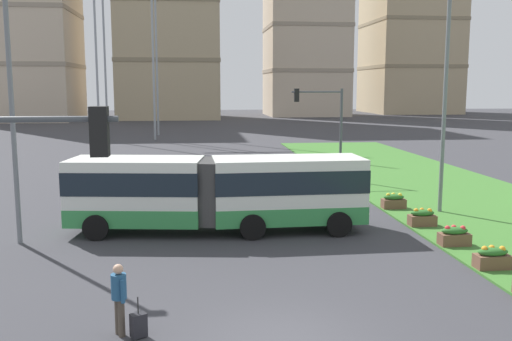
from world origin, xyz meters
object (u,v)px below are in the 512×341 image
at_px(pedestrian_crossing, 119,295).
at_px(traffic_light_far_right, 325,118).
at_px(flower_planter_4, 394,201).
at_px(apartment_tower_eastcentre, 411,2).
at_px(rolling_suitcase, 139,325).
at_px(streetlight_left, 12,104).
at_px(streetlight_median, 445,95).
at_px(flower_planter_3, 422,217).
at_px(articulated_bus, 218,191).
at_px(flower_planter_2, 454,236).
at_px(flower_planter_1, 492,258).

relative_size(pedestrian_crossing, traffic_light_far_right, 0.31).
bearing_deg(flower_planter_4, apartment_tower_eastcentre, 68.72).
height_order(rolling_suitcase, apartment_tower_eastcentre, apartment_tower_eastcentre).
relative_size(pedestrian_crossing, apartment_tower_eastcentre, 0.04).
height_order(streetlight_left, streetlight_median, streetlight_median).
bearing_deg(flower_planter_3, pedestrian_crossing, -140.53).
distance_m(rolling_suitcase, streetlight_median, 18.19).
distance_m(articulated_bus, flower_planter_3, 8.58).
relative_size(traffic_light_far_right, streetlight_median, 0.57).
bearing_deg(flower_planter_2, flower_planter_1, -90.00).
bearing_deg(flower_planter_4, articulated_bus, -159.42).
relative_size(flower_planter_1, apartment_tower_eastcentre, 0.02).
distance_m(pedestrian_crossing, flower_planter_1, 11.79).
xyz_separation_m(rolling_suitcase, traffic_light_far_right, (9.35, 21.43, 3.59)).
relative_size(rolling_suitcase, flower_planter_2, 0.88).
distance_m(flower_planter_1, streetlight_left, 17.39).
relative_size(articulated_bus, flower_planter_3, 10.91).
bearing_deg(flower_planter_4, pedestrian_crossing, -131.49).
bearing_deg(apartment_tower_eastcentre, flower_planter_3, -110.61).
relative_size(pedestrian_crossing, flower_planter_2, 1.58).
height_order(articulated_bus, traffic_light_far_right, traffic_light_far_right).
relative_size(flower_planter_1, streetlight_left, 0.12).
height_order(rolling_suitcase, traffic_light_far_right, traffic_light_far_right).
xyz_separation_m(flower_planter_4, streetlight_median, (1.90, -0.89, 5.01)).
xyz_separation_m(traffic_light_far_right, apartment_tower_eastcentre, (39.32, 88.78, 20.01)).
bearing_deg(traffic_light_far_right, streetlight_median, -70.58).
bearing_deg(traffic_light_far_right, rolling_suitcase, -113.57).
height_order(articulated_bus, flower_planter_4, articulated_bus).
xyz_separation_m(rolling_suitcase, apartment_tower_eastcentre, (48.67, 110.21, 23.60)).
bearing_deg(flower_planter_2, traffic_light_far_right, 95.44).
height_order(flower_planter_2, flower_planter_4, same).
xyz_separation_m(pedestrian_crossing, apartment_tower_eastcentre, (49.12, 110.01, 22.91)).
bearing_deg(streetlight_median, flower_planter_4, 154.93).
bearing_deg(flower_planter_1, traffic_light_far_right, 94.61).
distance_m(flower_planter_4, apartment_tower_eastcentre, 107.05).
bearing_deg(flower_planter_3, flower_planter_4, 90.00).
bearing_deg(articulated_bus, apartment_tower_eastcentre, 65.22).
height_order(pedestrian_crossing, flower_planter_4, pedestrian_crossing).
bearing_deg(apartment_tower_eastcentre, traffic_light_far_right, -113.89).
distance_m(articulated_bus, flower_planter_2, 9.17).
height_order(flower_planter_3, traffic_light_far_right, traffic_light_far_right).
distance_m(flower_planter_2, traffic_light_far_right, 15.42).
bearing_deg(flower_planter_3, rolling_suitcase, -138.76).
xyz_separation_m(articulated_bus, streetlight_left, (-7.47, -0.96, 3.55)).
distance_m(articulated_bus, streetlight_left, 8.33).
distance_m(flower_planter_1, apartment_tower_eastcentre, 115.39).
xyz_separation_m(flower_planter_4, apartment_tower_eastcentre, (37.90, 97.32, 23.49)).
bearing_deg(flower_planter_3, streetlight_left, -177.47).
distance_m(flower_planter_3, apartment_tower_eastcentre, 110.19).
relative_size(rolling_suitcase, flower_planter_1, 0.88).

